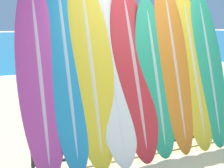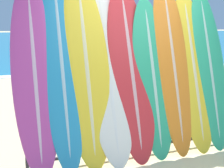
% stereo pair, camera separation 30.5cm
% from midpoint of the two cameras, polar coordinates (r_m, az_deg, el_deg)
% --- Properties ---
extents(ground_plane, '(160.00, 160.00, 0.00)m').
position_cam_midpoint_polar(ground_plane, '(3.97, 11.13, -14.89)').
color(ground_plane, beige).
extents(surfboard_rack, '(2.74, 0.04, 0.81)m').
position_cam_midpoint_polar(surfboard_rack, '(4.08, 2.44, -7.24)').
color(surfboard_rack, '#28282D').
rests_on(surfboard_rack, ground_plane).
extents(surfboard_slot_0, '(0.52, 0.75, 2.23)m').
position_cam_midpoint_polar(surfboard_slot_0, '(3.63, -15.35, 1.07)').
color(surfboard_slot_0, '#B23D8E').
rests_on(surfboard_slot_0, ground_plane).
extents(surfboard_slot_1, '(0.49, 0.92, 2.54)m').
position_cam_midpoint_polar(surfboard_slot_1, '(3.71, -10.75, 3.92)').
color(surfboard_slot_1, teal).
rests_on(surfboard_slot_1, ground_plane).
extents(surfboard_slot_2, '(0.59, 0.81, 2.35)m').
position_cam_midpoint_polar(surfboard_slot_2, '(3.77, -6.18, 2.68)').
color(surfboard_slot_2, yellow).
rests_on(surfboard_slot_2, ground_plane).
extents(surfboard_slot_3, '(0.60, 0.92, 2.27)m').
position_cam_midpoint_polar(surfboard_slot_3, '(3.89, -2.27, 2.32)').
color(surfboard_slot_3, silver).
rests_on(surfboard_slot_3, ground_plane).
extents(surfboard_slot_4, '(0.59, 0.86, 2.25)m').
position_cam_midpoint_polar(surfboard_slot_4, '(4.00, 1.95, 2.47)').
color(surfboard_slot_4, red).
rests_on(surfboard_slot_4, ground_plane).
extents(surfboard_slot_5, '(0.52, 0.69, 2.07)m').
position_cam_midpoint_polar(surfboard_slot_5, '(4.11, 5.85, 1.34)').
color(surfboard_slot_5, '#289E70').
rests_on(surfboard_slot_5, ground_plane).
extents(surfboard_slot_6, '(0.50, 0.81, 2.36)m').
position_cam_midpoint_polar(surfboard_slot_6, '(4.28, 9.26, 3.62)').
color(surfboard_slot_6, orange).
rests_on(surfboard_slot_6, ground_plane).
extents(surfboard_slot_7, '(0.55, 0.76, 2.17)m').
position_cam_midpoint_polar(surfboard_slot_7, '(4.46, 12.80, 2.57)').
color(surfboard_slot_7, yellow).
rests_on(surfboard_slot_7, ground_plane).
extents(surfboard_slot_8, '(0.50, 0.76, 2.22)m').
position_cam_midpoint_polar(surfboard_slot_8, '(4.61, 15.44, 3.00)').
color(surfboard_slot_8, '#289E70').
rests_on(surfboard_slot_8, ground_plane).
extents(person_mid_beach, '(0.28, 0.24, 1.68)m').
position_cam_midpoint_polar(person_mid_beach, '(9.74, -9.34, 6.08)').
color(person_mid_beach, '#846047').
rests_on(person_mid_beach, ground_plane).
extents(person_far_left, '(0.27, 0.21, 1.58)m').
position_cam_midpoint_polar(person_far_left, '(6.55, 1.43, 3.45)').
color(person_far_left, '#846047').
rests_on(person_far_left, ground_plane).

